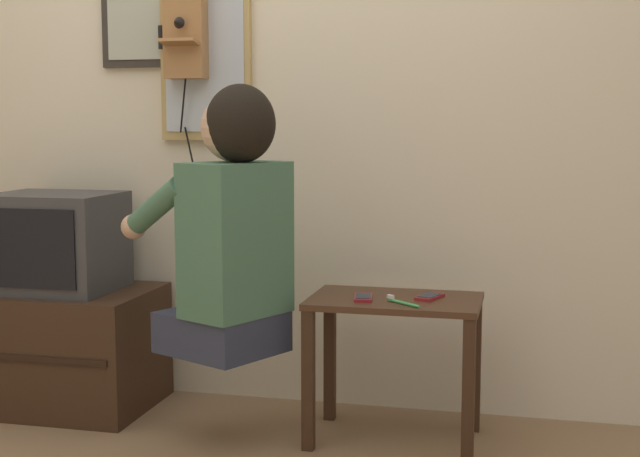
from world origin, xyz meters
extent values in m
cube|color=beige|center=(0.00, 1.07, 1.27)|extent=(6.80, 0.05, 2.55)
cube|color=#422819|center=(0.55, 0.69, 0.50)|extent=(0.59, 0.38, 0.02)
cube|color=#382215|center=(0.28, 0.53, 0.24)|extent=(0.04, 0.04, 0.49)
cube|color=#382215|center=(0.82, 0.53, 0.24)|extent=(0.04, 0.04, 0.49)
cube|color=#382215|center=(0.28, 0.86, 0.24)|extent=(0.04, 0.04, 0.49)
cube|color=#382215|center=(0.82, 0.86, 0.24)|extent=(0.04, 0.04, 0.49)
cube|color=#2D3347|center=(-0.03, 0.53, 0.40)|extent=(0.47, 0.45, 0.14)
cube|color=#426B51|center=(0.04, 0.50, 0.72)|extent=(0.35, 0.41, 0.52)
sphere|color=tan|center=(0.04, 0.50, 1.09)|extent=(0.23, 0.23, 0.23)
ellipsoid|color=black|center=(0.06, 0.48, 1.11)|extent=(0.31, 0.31, 0.26)
cylinder|color=#426B51|center=(-0.24, 0.47, 0.83)|extent=(0.29, 0.19, 0.22)
cylinder|color=#426B51|center=(-0.11, 0.73, 0.83)|extent=(0.29, 0.19, 0.22)
sphere|color=tan|center=(-0.34, 0.52, 0.75)|extent=(0.09, 0.09, 0.09)
sphere|color=tan|center=(-0.22, 0.78, 0.75)|extent=(0.09, 0.09, 0.09)
cube|color=#382316|center=(-0.77, 0.77, 0.23)|extent=(0.68, 0.51, 0.46)
cube|color=black|center=(-0.77, 0.52, 0.26)|extent=(0.61, 0.01, 0.02)
cube|color=#38383A|center=(-0.79, 0.76, 0.65)|extent=(0.47, 0.39, 0.38)
cube|color=black|center=(-0.79, 0.57, 0.65)|extent=(0.38, 0.01, 0.29)
cube|color=#9E6B3D|center=(-0.32, 0.99, 1.46)|extent=(0.16, 0.11, 0.36)
cube|color=#9E6B3D|center=(-0.32, 0.91, 1.41)|extent=(0.14, 0.07, 0.03)
cone|color=black|center=(-0.32, 0.89, 1.49)|extent=(0.04, 0.05, 0.04)
cylinder|color=black|center=(-0.43, 0.99, 1.44)|extent=(0.03, 0.03, 0.09)
cylinder|color=black|center=(-0.34, 0.98, 1.18)|extent=(0.04, 0.04, 0.22)
cylinder|color=black|center=(-0.32, 0.98, 1.00)|extent=(0.07, 0.06, 0.19)
cube|color=#2D2823|center=(-0.50, 1.04, 1.55)|extent=(0.40, 0.02, 0.43)
cube|color=#A8AD99|center=(-0.50, 1.02, 1.55)|extent=(0.35, 0.01, 0.37)
cube|color=tan|center=(-0.26, 1.03, 1.38)|extent=(0.37, 0.03, 0.68)
cube|color=#B2BCC6|center=(-0.26, 1.02, 1.38)|extent=(0.33, 0.01, 0.61)
cube|color=maroon|center=(0.44, 0.65, 0.51)|extent=(0.08, 0.13, 0.01)
cube|color=black|center=(0.44, 0.65, 0.52)|extent=(0.07, 0.10, 0.00)
cube|color=maroon|center=(0.66, 0.71, 0.51)|extent=(0.10, 0.14, 0.01)
cube|color=black|center=(0.66, 0.71, 0.52)|extent=(0.08, 0.11, 0.00)
cylinder|color=#4CBF66|center=(0.59, 0.59, 0.51)|extent=(0.12, 0.11, 0.01)
cube|color=white|center=(0.54, 0.63, 0.52)|extent=(0.03, 0.03, 0.01)
camera|label=1|loc=(1.01, -2.31, 1.11)|focal=50.00mm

